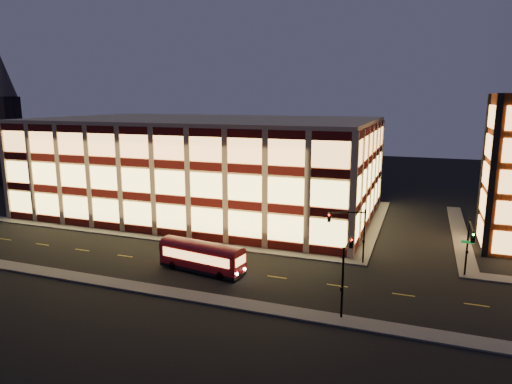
% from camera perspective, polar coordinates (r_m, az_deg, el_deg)
% --- Properties ---
extents(ground, '(200.00, 200.00, 0.00)m').
position_cam_1_polar(ground, '(57.60, -10.91, -6.23)').
color(ground, black).
rests_on(ground, ground).
extents(sidewalk_office_south, '(54.00, 2.00, 0.15)m').
position_cam_1_polar(sidewalk_office_south, '(59.93, -12.88, -5.53)').
color(sidewalk_office_south, '#514F4C').
rests_on(sidewalk_office_south, ground).
extents(sidewalk_office_east, '(2.00, 30.00, 0.15)m').
position_cam_1_polar(sidewalk_office_east, '(66.30, 14.57, -3.96)').
color(sidewalk_office_east, '#514F4C').
rests_on(sidewalk_office_east, ground).
extents(sidewalk_tower_west, '(2.00, 30.00, 0.15)m').
position_cam_1_polar(sidewalk_tower_west, '(66.24, 24.09, -4.63)').
color(sidewalk_tower_west, '#514F4C').
rests_on(sidewalk_tower_west, ground).
extents(sidewalk_near, '(100.00, 2.00, 0.15)m').
position_cam_1_polar(sidewalk_near, '(47.63, -19.12, -10.41)').
color(sidewalk_near, '#514F4C').
rests_on(sidewalk_near, ground).
extents(office_building, '(50.45, 30.45, 14.50)m').
position_cam_1_polar(office_building, '(71.85, -6.16, 3.37)').
color(office_building, tan).
rests_on(office_building, ground).
extents(church_tower, '(5.00, 5.00, 18.00)m').
position_cam_1_polar(church_tower, '(131.77, -28.57, 6.50)').
color(church_tower, '#2D2621').
rests_on(church_tower, ground).
extents(church_spire, '(6.00, 6.00, 10.00)m').
position_cam_1_polar(church_spire, '(131.63, -29.16, 12.57)').
color(church_spire, '#4C473F').
rests_on(church_spire, church_tower).
extents(traffic_signal_far, '(3.79, 1.87, 6.00)m').
position_cam_1_polar(traffic_signal_far, '(49.26, 11.84, -4.32)').
color(traffic_signal_far, black).
rests_on(traffic_signal_far, ground).
extents(traffic_signal_right, '(1.20, 4.37, 6.00)m').
position_cam_1_polar(traffic_signal_right, '(48.21, 25.12, -5.56)').
color(traffic_signal_right, black).
rests_on(traffic_signal_right, ground).
extents(traffic_signal_near, '(0.32, 4.45, 6.00)m').
position_cam_1_polar(traffic_signal_near, '(38.45, 11.20, -8.82)').
color(traffic_signal_near, black).
rests_on(traffic_signal_near, ground).
extents(trolley_bus, '(9.49, 3.70, 3.13)m').
position_cam_1_polar(trolley_bus, '(47.36, -6.80, -7.82)').
color(trolley_bus, maroon).
rests_on(trolley_bus, ground).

